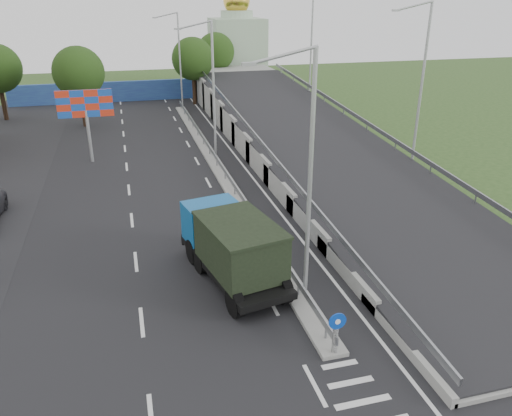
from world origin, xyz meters
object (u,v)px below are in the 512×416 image
object	(u,v)px
billboard	(85,108)
dump_truck	(232,244)
lamp_post_near	(306,168)
sign_bollard	(336,333)
lamp_post_far	(178,56)
church	(237,47)
lamp_post_mid	(211,85)

from	to	relation	value
billboard	dump_truck	xyz separation A→B (m)	(6.69, -19.61, -2.48)
lamp_post_near	billboard	xyz separation A→B (m)	(-9.11, 22.00, -1.62)
sign_bollard	billboard	bearing A→B (deg)	109.21
billboard	dump_truck	world-z (taller)	billboard
lamp_post_far	church	distance (m)	17.15
dump_truck	church	bearing A→B (deg)	65.15
sign_bollard	dump_truck	bearing A→B (deg)	110.36
lamp_post_near	billboard	distance (m)	23.87
lamp_post_near	dump_truck	xyz separation A→B (m)	(-2.42, 2.39, -4.10)
sign_bollard	dump_truck	size ratio (longest dim) A/B	0.23
sign_bollard	lamp_post_near	world-z (taller)	lamp_post_near
lamp_post_mid	lamp_post_far	world-z (taller)	same
sign_bollard	lamp_post_far	bearing A→B (deg)	89.86
lamp_post_mid	dump_truck	bearing A→B (deg)	-97.82
sign_bollard	lamp_post_near	bearing A→B (deg)	88.36
lamp_post_near	dump_truck	bearing A→B (deg)	135.29
lamp_post_mid	lamp_post_far	size ratio (longest dim) A/B	1.00
lamp_post_far	dump_truck	distance (m)	37.91
lamp_post_mid	billboard	bearing A→B (deg)	167.62
sign_bollard	church	world-z (taller)	church
sign_bollard	billboard	xyz separation A→B (m)	(-9.00, 25.83, 3.15)
dump_truck	sign_bollard	bearing A→B (deg)	-81.08
lamp_post_mid	billboard	world-z (taller)	lamp_post_mid
sign_bollard	lamp_post_near	xyz separation A→B (m)	(0.11, 3.83, 4.77)
lamp_post_near	billboard	world-z (taller)	lamp_post_near
sign_bollard	lamp_post_near	size ratio (longest dim) A/B	0.17
lamp_post_far	dump_truck	size ratio (longest dim) A/B	1.37
sign_bollard	lamp_post_mid	distance (m)	24.30
lamp_post_near	lamp_post_mid	size ratio (longest dim) A/B	1.00
sign_bollard	lamp_post_far	size ratio (longest dim) A/B	0.17
billboard	lamp_post_far	bearing A→B (deg)	63.16
lamp_post_near	church	distance (m)	54.90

